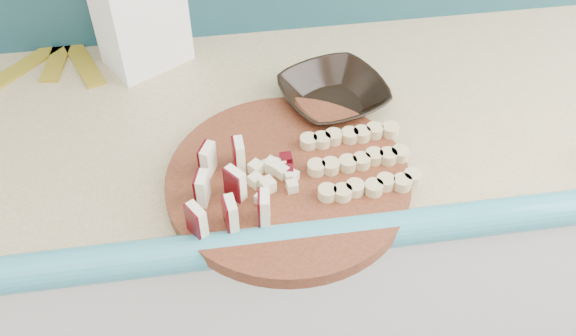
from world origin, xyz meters
The scene contains 8 objects.
kitchen_counter centered at (0.10, 1.50, 0.46)m, with size 2.20×0.63×0.91m.
cutting_board centered at (0.18, 1.32, 0.92)m, with size 0.41×0.41×0.03m, color #471E0F.
apple_wedges centered at (0.07, 1.28, 0.96)m, with size 0.13×0.17×0.06m.
apple_chunks centered at (0.15, 1.31, 0.95)m, with size 0.07×0.06×0.02m.
banana_slices centered at (0.31, 1.33, 0.94)m, with size 0.19×0.17×0.02m.
brown_bowl centered at (0.30, 1.51, 0.93)m, with size 0.19×0.19×0.05m, color black.
flour_bag centered at (-0.05, 1.71, 1.04)m, with size 0.16×0.11×0.27m, color white.
banana_peel centered at (-0.24, 1.73, 0.91)m, with size 0.24×0.20×0.01m.
Camera 1 is at (0.07, 0.59, 1.72)m, focal length 40.00 mm.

